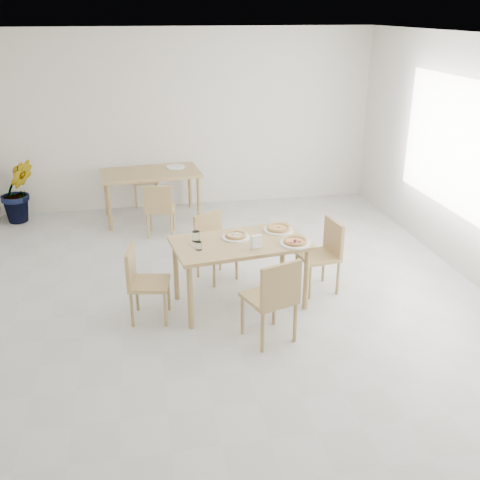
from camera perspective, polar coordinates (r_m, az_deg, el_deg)
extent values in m
plane|color=#B8B8B3|center=(6.31, -1.62, -6.37)|extent=(7.00, 7.00, 0.00)
plane|color=white|center=(5.53, -1.95, 19.94)|extent=(7.00, 7.00, 0.00)
plane|color=silver|center=(9.15, -5.31, 12.04)|extent=(6.00, 0.00, 6.00)
plane|color=silver|center=(2.70, 10.51, -15.51)|extent=(6.00, 0.00, 6.00)
cube|color=white|center=(7.09, 22.58, 8.19)|extent=(1.60, 0.02, 3.20)
cube|color=tan|center=(5.97, 0.00, -0.32)|extent=(1.51, 0.99, 0.04)
cylinder|color=tan|center=(5.69, -5.07, -5.83)|extent=(0.06, 0.06, 0.71)
cylinder|color=tan|center=(6.07, 6.74, -3.99)|extent=(0.06, 0.06, 0.71)
cylinder|color=tan|center=(6.27, -6.52, -3.09)|extent=(0.06, 0.06, 0.71)
cylinder|color=tan|center=(6.61, 4.34, -1.58)|extent=(0.06, 0.06, 0.71)
cube|color=tan|center=(5.47, 2.96, -5.88)|extent=(0.56, 0.56, 0.04)
cube|color=tan|center=(5.22, 4.19, -4.55)|extent=(0.43, 0.18, 0.42)
cylinder|color=tan|center=(5.81, 3.47, -6.71)|extent=(0.04, 0.04, 0.43)
cylinder|color=tan|center=(5.64, 0.26, -7.65)|extent=(0.04, 0.04, 0.43)
cylinder|color=tan|center=(5.55, 5.62, -8.32)|extent=(0.04, 0.04, 0.43)
cylinder|color=tan|center=(5.37, 2.30, -9.38)|extent=(0.04, 0.04, 0.43)
cube|color=tan|center=(6.69, -2.36, -0.80)|extent=(0.53, 0.53, 0.04)
cube|color=tan|center=(6.75, -3.28, 1.26)|extent=(0.36, 0.21, 0.37)
cylinder|color=tan|center=(6.57, -2.65, -3.29)|extent=(0.03, 0.03, 0.38)
cylinder|color=tan|center=(6.75, -0.34, -2.53)|extent=(0.03, 0.03, 0.38)
cylinder|color=tan|center=(6.82, -4.30, -2.33)|extent=(0.03, 0.03, 0.38)
cylinder|color=tan|center=(6.99, -2.04, -1.62)|extent=(0.03, 0.03, 0.38)
cube|color=tan|center=(5.89, -9.18, -4.41)|extent=(0.46, 0.46, 0.04)
cube|color=tan|center=(5.83, -11.05, -2.57)|extent=(0.10, 0.40, 0.38)
cylinder|color=tan|center=(5.82, -7.59, -7.04)|extent=(0.03, 0.03, 0.39)
cylinder|color=tan|center=(6.12, -7.26, -5.47)|extent=(0.03, 0.03, 0.39)
cylinder|color=tan|center=(5.87, -10.92, -7.01)|extent=(0.03, 0.03, 0.39)
cylinder|color=tan|center=(6.17, -10.43, -5.45)|extent=(0.03, 0.03, 0.39)
cube|color=tan|center=(6.46, 7.91, -1.66)|extent=(0.47, 0.47, 0.04)
cube|color=tan|center=(6.46, 9.49, 0.33)|extent=(0.10, 0.42, 0.39)
cylinder|color=tan|center=(6.63, 5.75, -3.03)|extent=(0.04, 0.04, 0.40)
cylinder|color=tan|center=(6.34, 7.09, -4.33)|extent=(0.04, 0.04, 0.40)
cylinder|color=tan|center=(6.78, 8.48, -2.59)|extent=(0.04, 0.04, 0.40)
cylinder|color=tan|center=(6.50, 9.91, -3.83)|extent=(0.04, 0.04, 0.40)
cylinder|color=white|center=(6.26, 3.92, 1.03)|extent=(0.33, 0.33, 0.02)
cylinder|color=white|center=(6.05, -0.43, 0.28)|extent=(0.30, 0.30, 0.02)
cylinder|color=white|center=(5.92, 5.64, -0.33)|extent=(0.33, 0.33, 0.02)
cylinder|color=tan|center=(6.26, 3.92, 1.16)|extent=(0.34, 0.34, 0.01)
torus|color=tan|center=(6.25, 3.92, 1.24)|extent=(0.34, 0.34, 0.03)
cylinder|color=#EC5529|center=(6.26, 3.92, 1.23)|extent=(0.26, 0.26, 0.01)
ellipsoid|color=#186216|center=(6.25, 3.92, 1.29)|extent=(0.05, 0.03, 0.01)
cylinder|color=tan|center=(6.04, -0.43, 0.42)|extent=(0.29, 0.29, 0.01)
torus|color=tan|center=(6.04, -0.43, 0.50)|extent=(0.30, 0.30, 0.03)
cylinder|color=#F2DFC6|center=(6.04, -0.43, 0.49)|extent=(0.22, 0.22, 0.01)
cylinder|color=tan|center=(5.92, 5.64, -0.19)|extent=(0.32, 0.32, 0.01)
torus|color=tan|center=(5.91, 5.64, -0.11)|extent=(0.33, 0.33, 0.03)
cylinder|color=#EC5529|center=(5.91, 5.64, -0.11)|extent=(0.25, 0.25, 0.01)
cylinder|color=white|center=(5.97, -4.51, 0.37)|extent=(0.08, 0.08, 0.11)
cylinder|color=white|center=(5.76, -4.21, -0.61)|extent=(0.06, 0.06, 0.08)
cube|color=silver|center=(5.80, 1.67, -0.76)|extent=(0.14, 0.10, 0.01)
cube|color=white|center=(5.77, 1.68, -0.12)|extent=(0.13, 0.08, 0.13)
cube|color=silver|center=(5.86, -4.84, -0.64)|extent=(0.08, 0.16, 0.01)
cube|color=silver|center=(5.81, 0.34, -0.76)|extent=(0.06, 0.19, 0.01)
cube|color=tan|center=(8.68, -9.09, 6.73)|extent=(1.54, 0.97, 0.04)
cylinder|color=tan|center=(8.40, -13.13, 3.22)|extent=(0.06, 0.06, 0.71)
cylinder|color=tan|center=(8.56, -4.19, 4.10)|extent=(0.06, 0.06, 0.71)
cylinder|color=tan|center=(9.07, -13.42, 4.61)|extent=(0.06, 0.06, 0.71)
cylinder|color=tan|center=(9.21, -5.11, 5.42)|extent=(0.06, 0.06, 0.71)
cube|color=tan|center=(8.10, -8.10, 3.18)|extent=(0.45, 0.45, 0.04)
cube|color=tan|center=(7.87, -8.34, 4.15)|extent=(0.39, 0.11, 0.37)
cylinder|color=tan|center=(8.30, -6.74, 2.21)|extent=(0.03, 0.03, 0.38)
cylinder|color=tan|center=(8.35, -9.02, 2.19)|extent=(0.03, 0.03, 0.38)
cylinder|color=tan|center=(7.99, -6.98, 1.38)|extent=(0.03, 0.03, 0.38)
cylinder|color=tan|center=(8.04, -9.34, 1.37)|extent=(0.03, 0.03, 0.38)
cube|color=tan|center=(9.46, -9.71, 6.02)|extent=(0.46, 0.46, 0.04)
cube|color=tan|center=(9.58, -9.97, 7.53)|extent=(0.41, 0.09, 0.39)
cylinder|color=tan|center=(9.33, -10.51, 4.34)|extent=(0.03, 0.03, 0.40)
cylinder|color=tan|center=(9.38, -8.41, 4.58)|extent=(0.03, 0.03, 0.40)
cylinder|color=tan|center=(9.66, -10.82, 4.95)|extent=(0.03, 0.03, 0.40)
cylinder|color=tan|center=(9.71, -8.78, 5.17)|extent=(0.03, 0.03, 0.40)
cylinder|color=white|center=(8.85, -6.57, 7.37)|extent=(0.28, 0.28, 0.02)
imported|color=#1E6627|center=(9.16, -21.63, 4.64)|extent=(0.66, 0.61, 0.97)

